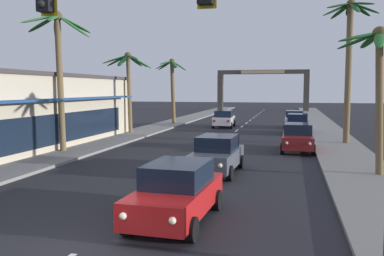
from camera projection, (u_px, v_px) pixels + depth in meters
name	position (u px, v px, depth m)	size (l,w,h in m)	color
sidewalk_right	(338.00, 146.00, 26.87)	(3.20, 110.00, 0.14)	gray
sidewalk_left	(115.00, 139.00, 30.49)	(3.20, 110.00, 0.14)	gray
lane_markings	(225.00, 144.00, 28.21)	(4.28, 87.83, 0.01)	silver
traffic_signal_mast	(213.00, 15.00, 8.72)	(11.91, 0.41, 7.52)	#2D2D33
sedan_lead_at_stop_bar	(177.00, 192.00, 11.75)	(2.10, 4.51, 1.68)	red
sedan_third_in_queue	(217.00, 154.00, 18.57)	(2.10, 4.51, 1.68)	#4C515B
sedan_oncoming_far	(224.00, 119.00, 40.71)	(2.07, 4.50, 1.68)	silver
sedan_parked_nearest_kerb	(298.00, 124.00, 34.90)	(2.06, 4.49, 1.68)	navy
sedan_parked_mid_kerb	(298.00, 137.00, 25.05)	(1.97, 4.46, 1.68)	maroon
sedan_parked_far_kerb	(294.00, 119.00, 40.17)	(1.96, 4.46, 1.68)	silver
palm_left_second	(59.00, 54.00, 24.00)	(4.16, 4.15, 8.24)	brown
palm_left_third	(129.00, 73.00, 34.24)	(4.07, 4.12, 6.80)	brown
palm_left_farthest	(172.00, 80.00, 44.19)	(3.52, 3.78, 7.00)	brown
palm_right_second	(379.00, 65.00, 17.30)	(3.43, 3.41, 6.36)	brown
palm_right_third	(349.00, 48.00, 27.46)	(3.67, 3.66, 9.64)	brown
town_gateway_arch	(262.00, 85.00, 69.68)	(15.23, 0.90, 6.97)	#423D38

